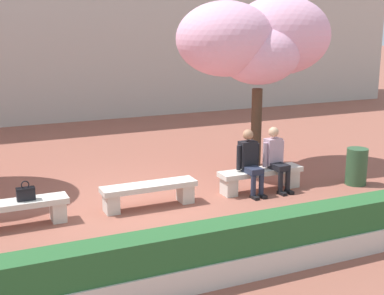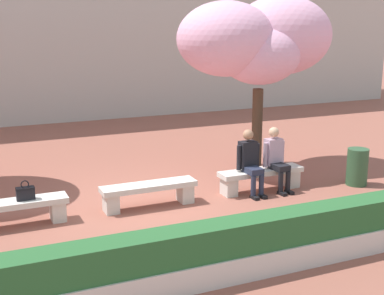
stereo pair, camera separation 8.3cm
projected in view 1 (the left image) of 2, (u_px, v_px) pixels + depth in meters
The scene contains 10 objects.
ground_plane at pixel (149, 207), 9.96m from camera, with size 100.00×100.00×0.00m, color #8E5142.
stone_bench_west_end at pixel (14, 210), 8.93m from camera, with size 1.80×0.42×0.45m.
stone_bench_near_west at pixel (149, 191), 9.89m from camera, with size 1.80×0.42×0.45m.
stone_bench_center at pixel (261, 176), 10.86m from camera, with size 1.80×0.42×0.45m.
person_seated_left at pixel (250, 159), 10.60m from camera, with size 0.51×0.68×1.29m.
person_seated_right at pixel (275, 156), 10.84m from camera, with size 0.51×0.70×1.29m.
handbag at pixel (26, 193), 8.93m from camera, with size 0.30×0.15×0.34m.
cherry_tree_main at pixel (256, 41), 11.94m from camera, with size 3.74×2.21×3.95m.
planter_hedge_foreground at pixel (228, 251), 7.14m from camera, with size 10.25×0.50×0.80m.
trash_bin at pixel (356, 166), 11.24m from camera, with size 0.44×0.44×0.78m, color #2D5133.
Camera 1 is at (-3.17, -8.92, 3.40)m, focal length 50.00 mm.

